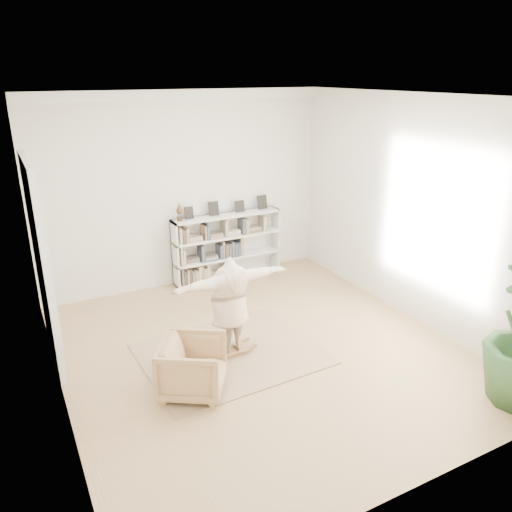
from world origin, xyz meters
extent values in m
plane|color=#A78456|center=(0.00, 0.00, 0.00)|extent=(6.00, 6.00, 0.00)
plane|color=silver|center=(0.00, 3.00, 1.80)|extent=(5.50, 0.00, 5.50)
plane|color=silver|center=(0.00, -3.00, 1.80)|extent=(5.50, 0.00, 5.50)
plane|color=silver|center=(-2.75, 0.00, 1.80)|extent=(0.00, 6.00, 6.00)
plane|color=silver|center=(2.75, 0.00, 1.80)|extent=(0.00, 6.00, 6.00)
plane|color=white|center=(0.00, 0.00, 3.60)|extent=(6.00, 6.00, 0.00)
cube|color=white|center=(0.00, 2.94, 3.51)|extent=(5.50, 0.12, 0.18)
cube|color=white|center=(-2.71, 1.30, 1.40)|extent=(0.08, 1.78, 2.92)
cube|color=silver|center=(-2.69, 0.90, 1.40)|extent=(0.06, 0.78, 2.80)
cube|color=silver|center=(-2.69, 1.70, 1.40)|extent=(0.06, 0.78, 2.80)
cube|color=silver|center=(-0.33, 2.81, 0.65)|extent=(0.04, 0.35, 1.30)
cube|color=silver|center=(1.83, 2.81, 0.65)|extent=(0.04, 0.35, 1.30)
cube|color=silver|center=(0.75, 2.96, 0.65)|extent=(2.20, 0.04, 1.30)
cube|color=silver|center=(0.75, 2.81, 0.02)|extent=(2.20, 0.35, 0.04)
cube|color=silver|center=(0.75, 2.81, 0.43)|extent=(2.20, 0.35, 0.04)
cube|color=silver|center=(0.75, 2.81, 0.86)|extent=(2.20, 0.35, 0.04)
cube|color=silver|center=(0.75, 2.81, 1.28)|extent=(2.20, 0.35, 0.04)
cube|color=black|center=(0.00, 2.85, 1.42)|extent=(0.18, 0.07, 0.24)
cube|color=black|center=(0.50, 2.85, 1.42)|extent=(0.18, 0.07, 0.24)
cube|color=black|center=(1.05, 2.85, 1.42)|extent=(0.18, 0.07, 0.24)
cube|color=black|center=(1.55, 2.85, 1.42)|extent=(0.18, 0.07, 0.24)
imported|color=tan|center=(-1.24, -0.48, 0.37)|extent=(1.09, 1.09, 0.73)
cube|color=tan|center=(-0.44, 0.11, 0.01)|extent=(2.57, 2.09, 0.02)
cube|color=olive|center=(-0.44, 0.11, 0.07)|extent=(0.51, 0.32, 0.03)
cube|color=olive|center=(-0.44, 0.11, 0.04)|extent=(0.34, 0.06, 0.04)
cube|color=olive|center=(-0.44, 0.11, 0.04)|extent=(0.34, 0.06, 0.04)
cube|color=olive|center=(-0.44, 0.11, 0.07)|extent=(0.20, 0.06, 0.10)
cube|color=olive|center=(-0.44, 0.11, 0.07)|extent=(0.20, 0.06, 0.10)
imported|color=beige|center=(-0.44, 0.11, 0.84)|extent=(1.78, 0.54, 1.44)
camera|label=1|loc=(-3.05, -5.68, 3.89)|focal=35.00mm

